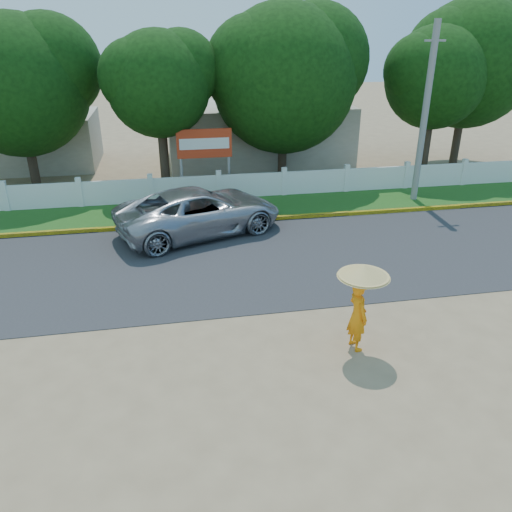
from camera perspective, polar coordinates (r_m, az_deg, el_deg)
The scene contains 12 objects.
ground at distance 12.79m, azimuth 1.64°, elevation -9.01°, with size 120.00×120.00×0.00m, color #9E8460.
road at distance 16.65m, azimuth -1.56°, elevation -0.50°, with size 60.00×7.00×0.02m, color #38383A.
grass_verge at distance 21.47m, azimuth -3.77°, elevation 5.39°, with size 60.00×3.50×0.03m, color #2D601E.
curb at distance 19.86m, azimuth -3.17°, elevation 3.98°, with size 40.00×0.18×0.16m, color yellow.
fence at distance 22.68m, azimuth -4.25°, elevation 7.86°, with size 40.00×0.10×1.10m, color silver.
building_near at distance 29.40m, azimuth 0.10°, elevation 13.93°, with size 10.00×6.00×3.20m, color #B7AD99.
building_far at distance 30.92m, azimuth -25.26°, elevation 11.80°, with size 8.00×5.00×2.80m, color #B7AD99.
utility_pole at distance 22.98m, azimuth 18.73°, elevation 14.98°, with size 0.28×0.28×7.41m, color gray.
vehicle at distance 18.75m, azimuth -6.45°, elevation 5.10°, with size 2.84×6.16×1.71m, color #A4A6AC.
monk_with_parasol at distance 11.85m, azimuth 11.86°, elevation -4.39°, with size 1.22×1.22×2.21m.
billboard at distance 23.29m, azimuth -5.91°, elevation 12.29°, with size 2.50×0.13×2.95m.
tree_row at distance 25.28m, azimuth -0.07°, elevation 19.60°, with size 34.79×7.74×8.60m.
Camera 1 is at (-2.28, -10.39, 7.10)m, focal length 35.00 mm.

